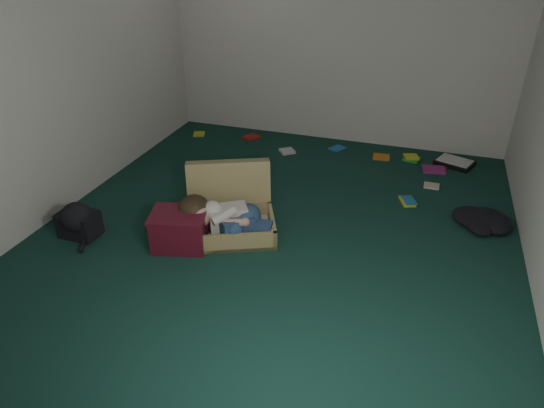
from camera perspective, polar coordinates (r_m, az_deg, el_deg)
The scene contains 11 objects.
floor at distance 4.23m, azimuth 0.64°, elevation -3.17°, with size 4.50×4.50×0.00m, color #12362C.
wall_back at distance 5.83m, azimuth 7.92°, elevation 19.57°, with size 4.50×4.50×0.00m, color white.
wall_front at distance 1.86m, azimuth -20.99°, elevation -4.93°, with size 4.50×4.50×0.00m, color white.
wall_left at distance 4.69m, azimuth -24.13°, elevation 14.94°, with size 4.50×4.50×0.00m, color white.
suitcase at distance 4.23m, azimuth -4.95°, elevation -0.74°, with size 0.97×0.96×0.54m.
person at distance 4.05m, azimuth -5.62°, elevation -1.56°, with size 0.82×0.44×0.34m.
maroon_bin at distance 4.03m, azimuth -10.81°, elevation -2.97°, with size 0.52×0.45×0.31m.
backpack at distance 4.43m, azimuth -21.76°, elevation -2.11°, with size 0.40×0.32×0.24m, color black, non-canonical shape.
clothing_pile at distance 4.60m, azimuth 23.66°, elevation -2.12°, with size 0.39×0.32×0.12m, color black, non-canonical shape.
paper_tray at distance 5.79m, azimuth 20.68°, elevation 4.59°, with size 0.46×0.41×0.05m.
book_scatter at distance 5.62m, azimuth 9.50°, elevation 5.23°, with size 3.20×1.30×0.02m.
Camera 1 is at (1.08, -3.39, 2.29)m, focal length 32.00 mm.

